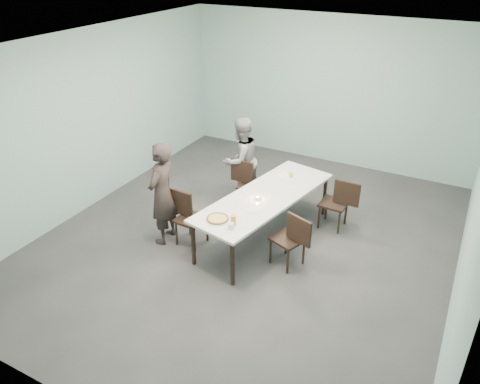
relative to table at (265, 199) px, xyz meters
The scene contains 16 objects.
ground 0.74m from the table, 135.92° to the right, with size 7.00×7.00×0.00m, color #333335.
room_shell 1.35m from the table, 135.92° to the right, with size 6.02×7.02×3.01m.
table is the anchor object (origin of this frame).
chair_near_left 1.22m from the table, 146.07° to the right, with size 0.62×0.44×0.87m.
chair_far_left 1.02m from the table, 132.35° to the left, with size 0.61×0.43×0.87m.
chair_near_right 0.86m from the table, 36.99° to the right, with size 0.65×0.54×0.87m.
chair_far_right 1.26m from the table, 40.97° to the left, with size 0.62×0.43×0.87m.
diner_near 1.57m from the table, 149.65° to the right, with size 0.60×0.39×1.64m, color black.
diner_far 1.33m from the table, 134.07° to the left, with size 0.75×0.59×1.55m, color gray.
pizza 0.99m from the table, 106.77° to the right, with size 0.34×0.34×0.04m.
side_plate 0.49m from the table, 88.14° to the right, with size 0.18×0.18×0.01m, color white.
beer_glass 0.97m from the table, 91.75° to the right, with size 0.08×0.08×0.15m, color gold.
water_tumbler 1.07m from the table, 90.63° to the right, with size 0.08×0.08×0.09m, color silver.
tealight 0.18m from the table, 107.11° to the right, with size 0.06×0.06×0.05m.
amber_tumbler 0.78m from the table, 82.00° to the left, with size 0.07×0.07×0.08m, color gold.
menu 0.80m from the table, 88.04° to the left, with size 0.30×0.22×0.01m, color silver.
Camera 1 is at (2.77, -5.54, 4.19)m, focal length 35.00 mm.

